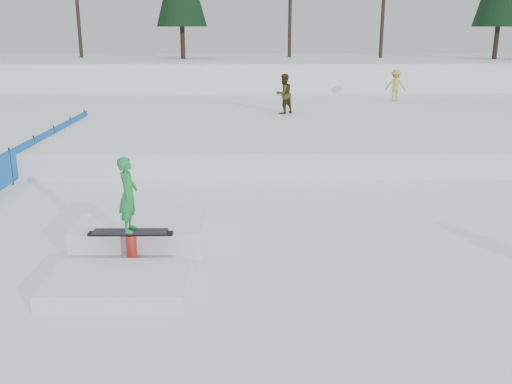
{
  "coord_description": "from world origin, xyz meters",
  "views": [
    {
      "loc": [
        0.41,
        -9.35,
        4.4
      ],
      "look_at": [
        0.5,
        2.0,
        1.1
      ],
      "focal_mm": 40.0,
      "sensor_mm": 36.0,
      "label": 1
    }
  ],
  "objects_px": {
    "safety_fence": "(11,166)",
    "walker_olive": "(284,94)",
    "walker_ygreen": "(396,85)",
    "jib_rail_feature": "(138,239)"
  },
  "relations": [
    {
      "from": "safety_fence",
      "to": "walker_olive",
      "type": "relative_size",
      "value": 9.49
    },
    {
      "from": "walker_ygreen",
      "to": "jib_rail_feature",
      "type": "relative_size",
      "value": 0.35
    },
    {
      "from": "jib_rail_feature",
      "to": "walker_olive",
      "type": "bearing_deg",
      "value": 75.04
    },
    {
      "from": "walker_olive",
      "to": "jib_rail_feature",
      "type": "distance_m",
      "value": 14.32
    },
    {
      "from": "safety_fence",
      "to": "walker_ygreen",
      "type": "distance_m",
      "value": 19.09
    },
    {
      "from": "jib_rail_feature",
      "to": "safety_fence",
      "type": "bearing_deg",
      "value": 131.53
    },
    {
      "from": "safety_fence",
      "to": "walker_olive",
      "type": "distance_m",
      "value": 11.97
    },
    {
      "from": "walker_ygreen",
      "to": "jib_rail_feature",
      "type": "distance_m",
      "value": 20.41
    },
    {
      "from": "walker_ygreen",
      "to": "walker_olive",
      "type": "bearing_deg",
      "value": 54.21
    },
    {
      "from": "walker_olive",
      "to": "walker_ygreen",
      "type": "relative_size",
      "value": 1.08
    }
  ]
}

